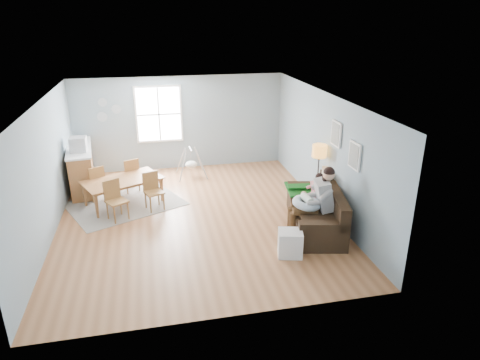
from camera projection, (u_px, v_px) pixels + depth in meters
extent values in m
cube|color=#9F6038|center=(196.00, 219.00, 9.72)|extent=(8.40, 9.40, 0.08)
cube|color=white|center=(191.00, 84.00, 8.61)|extent=(8.40, 9.40, 0.60)
cube|color=#859AAF|center=(177.00, 115.00, 13.45)|extent=(8.40, 0.08, 3.90)
cube|color=#859AAF|center=(239.00, 288.00, 4.97)|extent=(8.40, 0.08, 3.90)
cube|color=#859AAF|center=(371.00, 149.00, 10.03)|extent=(0.08, 9.40, 3.90)
cube|color=white|center=(159.00, 114.00, 12.14)|extent=(1.32, 0.06, 1.62)
cube|color=white|center=(159.00, 114.00, 12.11)|extent=(1.20, 0.02, 1.50)
cube|color=white|center=(159.00, 114.00, 12.11)|extent=(1.20, 0.03, 0.04)
cube|color=white|center=(159.00, 114.00, 12.11)|extent=(0.04, 0.03, 1.50)
cube|color=white|center=(355.00, 156.00, 8.28)|extent=(0.04, 0.44, 0.54)
cube|color=slate|center=(354.00, 156.00, 8.28)|extent=(0.01, 0.36, 0.46)
cube|color=white|center=(336.00, 134.00, 9.03)|extent=(0.04, 0.44, 0.54)
cube|color=slate|center=(335.00, 134.00, 9.02)|extent=(0.01, 0.36, 0.46)
cylinder|color=#9CADBB|center=(102.00, 102.00, 11.70)|extent=(0.24, 0.02, 0.24)
cylinder|color=#9CADBB|center=(116.00, 109.00, 11.84)|extent=(0.26, 0.02, 0.26)
cylinder|color=#9CADBB|center=(102.00, 117.00, 11.84)|extent=(0.28, 0.02, 0.28)
cube|color=black|center=(315.00, 217.00, 9.20)|extent=(1.43, 2.41, 0.45)
cube|color=black|center=(334.00, 198.00, 9.04)|extent=(0.69, 2.25, 0.46)
cube|color=black|center=(324.00, 226.00, 8.14)|extent=(0.99, 0.42, 0.17)
cube|color=black|center=(308.00, 186.00, 10.04)|extent=(0.99, 0.42, 0.17)
cube|color=#125116|center=(309.00, 189.00, 9.78)|extent=(1.14, 1.01, 0.04)
cube|color=#BBA58E|center=(326.00, 181.00, 9.53)|extent=(0.31, 0.56, 0.54)
cube|color=gray|center=(324.00, 195.00, 8.67)|extent=(0.46, 0.54, 0.65)
sphere|color=tan|center=(329.00, 175.00, 8.51)|extent=(0.24, 0.24, 0.24)
sphere|color=black|center=(329.00, 172.00, 8.50)|extent=(0.23, 0.23, 0.23)
cylinder|color=#392714|center=(305.00, 212.00, 8.65)|extent=(0.53, 0.26, 0.18)
cylinder|color=#392714|center=(303.00, 207.00, 8.88)|extent=(0.53, 0.26, 0.18)
cylinder|color=#392714|center=(293.00, 225.00, 8.75)|extent=(0.14, 0.14, 0.56)
cylinder|color=#392714|center=(291.00, 220.00, 8.98)|extent=(0.14, 0.14, 0.56)
cube|color=black|center=(288.00, 235.00, 8.84)|extent=(0.28, 0.15, 0.08)
cube|color=black|center=(286.00, 230.00, 9.06)|extent=(0.28, 0.15, 0.08)
torus|color=silver|center=(307.00, 203.00, 8.73)|extent=(0.77, 0.76, 0.24)
cylinder|color=silver|center=(307.00, 199.00, 8.69)|extent=(0.18, 0.35, 0.15)
sphere|color=tan|center=(304.00, 194.00, 8.86)|extent=(0.12, 0.12, 0.12)
cube|color=white|center=(317.00, 191.00, 9.22)|extent=(0.28, 0.31, 0.40)
sphere|color=tan|center=(319.00, 179.00, 9.13)|extent=(0.19, 0.19, 0.19)
sphere|color=black|center=(320.00, 177.00, 9.11)|extent=(0.18, 0.18, 0.18)
cylinder|color=#DD3663|center=(306.00, 200.00, 9.19)|extent=(0.34, 0.13, 0.10)
cylinder|color=#DD3663|center=(304.00, 197.00, 9.33)|extent=(0.34, 0.13, 0.10)
cylinder|color=#DD3663|center=(298.00, 208.00, 9.24)|extent=(0.08, 0.08, 0.33)
cylinder|color=#DD3663|center=(296.00, 205.00, 9.38)|extent=(0.08, 0.08, 0.33)
cylinder|color=black|center=(315.00, 209.00, 10.09)|extent=(0.28, 0.28, 0.03)
cylinder|color=black|center=(317.00, 182.00, 9.84)|extent=(0.03, 0.03, 1.40)
cylinder|color=orange|center=(319.00, 151.00, 9.56)|extent=(0.32, 0.32, 0.28)
cube|color=white|center=(290.00, 243.00, 8.11)|extent=(0.54, 0.50, 0.50)
cube|color=black|center=(280.00, 243.00, 8.12)|extent=(0.11, 0.34, 0.40)
cube|color=gray|center=(125.00, 204.00, 10.39)|extent=(3.07, 2.78, 0.01)
imported|color=#9A6232|center=(124.00, 192.00, 10.28)|extent=(2.04, 1.65, 0.63)
cube|color=#9B6835|center=(117.00, 202.00, 9.46)|extent=(0.56, 0.56, 0.04)
cube|color=#9B6835|center=(112.00, 189.00, 9.49)|extent=(0.35, 0.23, 0.45)
cylinder|color=#9B6835|center=(115.00, 215.00, 9.32)|extent=(0.04, 0.04, 0.44)
cylinder|color=#9B6835|center=(128.00, 211.00, 9.53)|extent=(0.04, 0.04, 0.44)
cylinder|color=#9B6835|center=(107.00, 210.00, 9.54)|extent=(0.04, 0.04, 0.44)
cylinder|color=#9B6835|center=(121.00, 206.00, 9.75)|extent=(0.04, 0.04, 0.44)
cube|color=#9B6835|center=(154.00, 192.00, 9.96)|extent=(0.51, 0.51, 0.04)
cube|color=#9B6835|center=(150.00, 180.00, 10.02)|extent=(0.37, 0.17, 0.44)
cylinder|color=#9B6835|center=(151.00, 205.00, 9.83)|extent=(0.04, 0.04, 0.43)
cylinder|color=#9B6835|center=(164.00, 202.00, 9.99)|extent=(0.04, 0.04, 0.43)
cylinder|color=#9B6835|center=(146.00, 200.00, 10.09)|extent=(0.04, 0.04, 0.43)
cylinder|color=#9B6835|center=(159.00, 197.00, 10.25)|extent=(0.04, 0.04, 0.43)
cube|color=#9B6835|center=(95.00, 183.00, 10.51)|extent=(0.55, 0.55, 0.04)
cube|color=#9B6835|center=(97.00, 176.00, 10.29)|extent=(0.35, 0.22, 0.44)
cylinder|color=#9B6835|center=(100.00, 188.00, 10.80)|extent=(0.04, 0.04, 0.43)
cylinder|color=#9B6835|center=(87.00, 191.00, 10.60)|extent=(0.04, 0.04, 0.43)
cylinder|color=#9B6835|center=(105.00, 191.00, 10.57)|extent=(0.04, 0.04, 0.43)
cylinder|color=#9B6835|center=(92.00, 195.00, 10.37)|extent=(0.04, 0.04, 0.43)
cube|color=#9B6835|center=(130.00, 175.00, 11.01)|extent=(0.55, 0.55, 0.04)
cube|color=#9B6835|center=(132.00, 168.00, 10.79)|extent=(0.37, 0.21, 0.45)
cylinder|color=#9B6835|center=(134.00, 180.00, 11.30)|extent=(0.04, 0.04, 0.44)
cylinder|color=#9B6835|center=(122.00, 183.00, 11.11)|extent=(0.04, 0.04, 0.44)
cylinder|color=#9B6835|center=(139.00, 183.00, 11.06)|extent=(0.04, 0.04, 0.44)
cylinder|color=#9B6835|center=(127.00, 186.00, 10.87)|extent=(0.04, 0.04, 0.44)
cube|color=#9A6232|center=(82.00, 169.00, 11.13)|extent=(0.78, 2.04, 1.10)
cube|color=white|center=(79.00, 148.00, 10.93)|extent=(0.83, 2.08, 0.04)
cube|color=#B5B5BA|center=(78.00, 144.00, 10.52)|extent=(0.39, 0.37, 0.36)
cube|color=black|center=(71.00, 145.00, 10.49)|extent=(0.02, 0.30, 0.26)
cylinder|color=#B5B5BA|center=(190.00, 149.00, 11.86)|extent=(0.06, 0.46, 0.04)
ellipsoid|color=beige|center=(191.00, 165.00, 12.02)|extent=(0.33, 0.33, 0.20)
cylinder|color=#B5B5BA|center=(191.00, 157.00, 11.94)|extent=(0.01, 0.01, 0.37)
cylinder|color=#B5B5BA|center=(183.00, 166.00, 11.71)|extent=(0.28, 0.31, 0.81)
cylinder|color=#B5B5BA|center=(202.00, 165.00, 11.83)|extent=(0.30, 0.29, 0.81)
cylinder|color=#B5B5BA|center=(181.00, 160.00, 12.17)|extent=(0.30, 0.29, 0.81)
cylinder|color=#B5B5BA|center=(199.00, 159.00, 12.30)|extent=(0.28, 0.31, 0.81)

